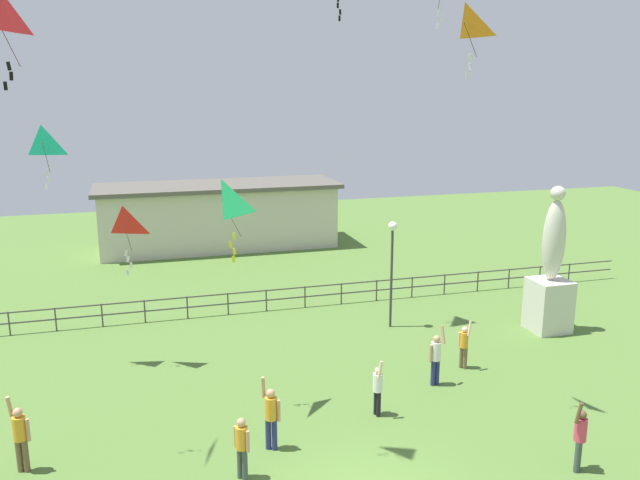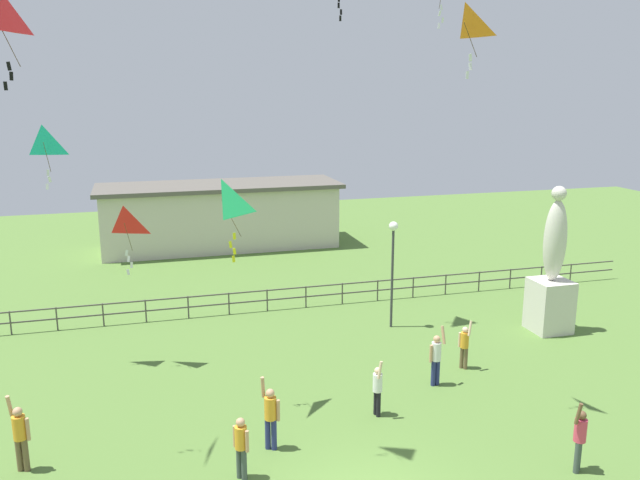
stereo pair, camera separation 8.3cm
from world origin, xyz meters
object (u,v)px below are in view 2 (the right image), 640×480
(person_2, at_px, (20,434))
(kite_5, at_px, (124,225))
(person_4, at_px, (464,344))
(kite_6, at_px, (43,144))
(person_1, at_px, (271,414))
(kite_3, at_px, (222,202))
(statue_monument, at_px, (552,281))
(person_6, at_px, (436,356))
(person_0, at_px, (377,387))
(person_3, at_px, (580,436))
(person_5, at_px, (241,444))
(lamppost, at_px, (393,251))
(kite_7, at_px, (464,24))

(person_2, bearing_deg, kite_5, 63.86)
(person_4, bearing_deg, kite_6, 163.95)
(person_1, xyz_separation_m, kite_3, (-0.71, 2.83, 5.19))
(person_1, bearing_deg, kite_5, 119.19)
(person_2, relative_size, kite_5, 0.87)
(statue_monument, height_order, person_4, statue_monument)
(person_1, distance_m, person_6, 6.28)
(person_1, height_order, kite_5, kite_5)
(person_0, xyz_separation_m, person_6, (2.51, 1.35, 0.11))
(kite_3, bearing_deg, person_3, -37.03)
(person_3, relative_size, kite_6, 0.95)
(person_3, relative_size, kite_3, 0.84)
(person_5, relative_size, kite_5, 0.70)
(person_2, xyz_separation_m, person_4, (13.49, 2.47, -0.13))
(statue_monument, xyz_separation_m, kite_5, (-15.72, 0.71, 2.99))
(lamppost, distance_m, person_6, 5.71)
(person_2, xyz_separation_m, person_3, (13.29, -3.80, -0.05))
(kite_6, bearing_deg, statue_monument, -4.61)
(person_2, xyz_separation_m, kite_3, (5.44, 2.12, 5.19))
(statue_monument, bearing_deg, person_2, -165.44)
(person_1, distance_m, kite_6, 11.17)
(lamppost, bearing_deg, kite_5, -172.28)
(statue_monument, xyz_separation_m, person_2, (-18.41, -4.78, -1.00))
(person_2, bearing_deg, kite_3, 21.25)
(kite_6, bearing_deg, kite_5, -18.06)
(kite_7, bearing_deg, person_6, 74.60)
(kite_5, xyz_separation_m, kite_6, (-2.29, 0.75, 2.60))
(statue_monument, relative_size, person_4, 3.26)
(statue_monument, bearing_deg, person_6, -153.38)
(person_0, xyz_separation_m, kite_7, (2.04, -0.34, 10.04))
(person_2, relative_size, person_3, 1.05)
(person_1, xyz_separation_m, person_2, (-6.16, 0.71, 0.00))
(person_2, relative_size, person_6, 1.02)
(lamppost, height_order, person_1, lamppost)
(kite_3, xyz_separation_m, kite_5, (-2.75, 3.37, -1.19))
(person_6, bearing_deg, kite_3, 175.26)
(person_2, distance_m, person_3, 13.83)
(person_6, xyz_separation_m, kite_7, (-0.47, -1.69, 9.93))
(person_2, distance_m, kite_7, 15.22)
(kite_7, bearing_deg, kite_6, 150.30)
(person_1, height_order, kite_3, kite_3)
(person_3, height_order, person_6, person_6)
(person_3, height_order, kite_5, kite_5)
(person_2, bearing_deg, person_1, -6.62)
(person_4, xyz_separation_m, kite_7, (-1.95, -2.59, 10.05))
(person_1, height_order, person_5, person_1)
(person_5, distance_m, kite_3, 6.60)
(person_6, height_order, kite_7, kite_7)
(person_3, distance_m, kite_5, 14.67)
(statue_monument, relative_size, kite_5, 2.47)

